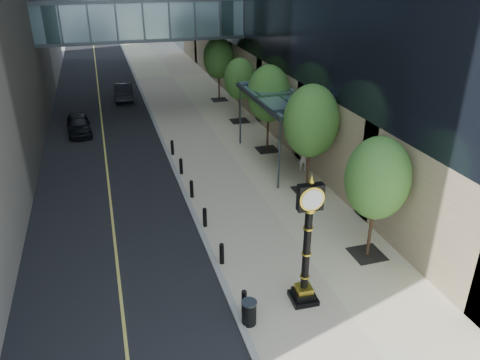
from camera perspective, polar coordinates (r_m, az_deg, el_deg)
name	(u,v)px	position (r m, az deg, el deg)	size (l,w,h in m)	color
ground	(323,317)	(18.07, 10.03, -16.09)	(320.00, 320.00, 0.00)	gray
road	(97,81)	(53.19, -16.99, 11.46)	(8.00, 180.00, 0.02)	black
sidewalk	(172,76)	(53.74, -8.30, 12.45)	(8.00, 180.00, 0.06)	#BCAB90
curb	(135,78)	(53.31, -12.63, 12.01)	(0.25, 180.00, 0.07)	gray
skywalk	(140,16)	(40.24, -12.04, 18.99)	(17.00, 4.20, 5.80)	#476E72
entrance_canopy	(278,98)	(28.83, 4.66, 9.91)	(3.00, 8.00, 4.38)	#383F44
bollard_row	(198,203)	(24.08, -5.15, -2.82)	(0.20, 16.20, 0.90)	black
street_trees	(271,97)	(30.31, 3.83, 10.06)	(2.94, 28.70, 6.04)	black
street_clock	(306,251)	(17.26, 8.10, -8.60)	(1.01, 1.01, 5.12)	black
trash_bin	(249,313)	(17.19, 1.11, -15.92)	(0.52, 0.52, 0.90)	black
pedestrian	(303,159)	(28.65, 7.70, 2.60)	(0.59, 0.38, 1.60)	#BDB6AD
car_near	(79,124)	(36.91, -19.08, 6.44)	(1.65, 4.11, 1.40)	black
car_far	(124,91)	(45.13, -13.94, 10.49)	(1.64, 4.69, 1.55)	black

